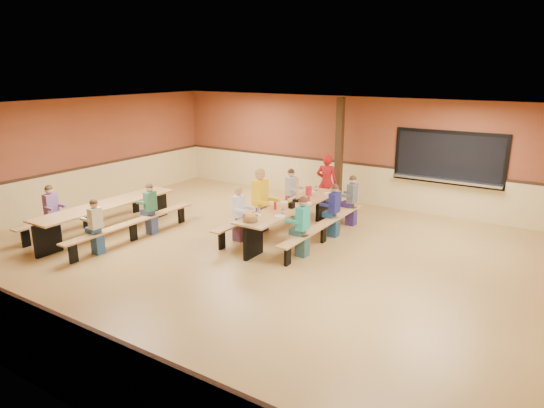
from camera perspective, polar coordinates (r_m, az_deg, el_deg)
The scene contains 23 objects.
ground at distance 10.16m, azimuth -2.11°, elevation -6.00°, with size 12.00×12.00×0.00m, color olive.
room_envelope at distance 9.93m, azimuth -2.14°, elevation -2.29°, with size 12.04×10.04×3.02m.
kitchen_pass_through at distance 13.19m, azimuth 20.06°, elevation 4.87°, with size 2.78×0.28×1.38m.
structural_post at distance 13.55m, azimuth 7.89°, elevation 5.99°, with size 0.18×0.18×3.00m, color black.
cafeteria_table_main at distance 11.13m, azimuth 2.35°, elevation -1.17°, with size 1.91×3.70×0.74m.
cafeteria_table_second at distance 11.87m, azimuth -18.75°, elevation -0.93°, with size 1.91×3.70×0.74m.
seated_child_white_left at distance 10.80m, azimuth -3.92°, elevation -1.21°, with size 0.38×0.31×1.24m, color white, non-canonical shape.
seated_adult_yellow at distance 11.43m, azimuth -1.40°, elevation 0.43°, with size 0.50×0.41×1.49m, color yellow, non-canonical shape.
seated_child_grey_left at distance 12.62m, azimuth 2.23°, elevation 1.31°, with size 0.38×0.31×1.24m, color #ADADAD, non-canonical shape.
seated_child_teal_right at distance 9.91m, azimuth 3.63°, elevation -2.73°, with size 0.39×0.32×1.25m, color teal, non-canonical shape.
seated_child_navy_right at distance 11.16m, azimuth 7.32°, elevation -0.80°, with size 0.37×0.31×1.22m, color navy, non-canonical shape.
seated_child_char_right at distance 12.03m, azimuth 9.38°, elevation 0.36°, with size 0.38×0.31×1.23m, color #4A4F54, non-canonical shape.
seated_child_purple_sec at distance 12.02m, azimuth -24.49°, elevation -0.90°, with size 0.38×0.31×1.22m, color #704C7F, non-canonical shape.
seated_child_green_sec at distance 11.59m, azimuth -14.08°, elevation -0.60°, with size 0.36×0.29×1.19m, color #2F6B4A, non-canonical shape.
seated_child_tan_sec at distance 10.67m, azimuth -19.98°, elevation -2.57°, with size 0.35×0.28×1.17m, color beige, non-canonical shape.
standing_woman at distance 13.19m, azimuth 6.43°, elevation 2.55°, with size 0.56×0.37×1.55m, color #A71313.
punch_pitcher at distance 11.91m, azimuth 4.33°, elevation 1.54°, with size 0.16×0.16×0.22m, color red.
chip_bowl at distance 9.89m, azimuth -2.57°, elevation -1.62°, with size 0.32×0.32×0.15m, color #FFAC28, non-canonical shape.
napkin_dispenser at distance 10.81m, azimuth 2.33°, elevation -0.14°, with size 0.10×0.14×0.13m, color black.
condiment_mustard at distance 10.92m, azimuth 1.98°, elevation 0.13°, with size 0.06×0.06×0.17m, color yellow.
condiment_ketchup at distance 10.69m, azimuth 0.38°, elevation -0.21°, with size 0.06×0.06×0.17m, color #B2140F.
table_paddle at distance 11.33m, azimuth 2.98°, elevation 0.97°, with size 0.16×0.16×0.56m.
place_settings at distance 11.05m, azimuth 2.37°, elevation 0.16°, with size 0.65×3.30×0.11m, color beige, non-canonical shape.
Camera 1 is at (5.44, -7.72, 3.77)m, focal length 32.00 mm.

